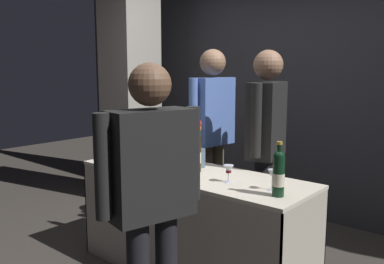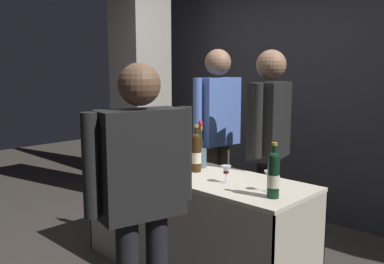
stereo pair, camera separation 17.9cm
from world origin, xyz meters
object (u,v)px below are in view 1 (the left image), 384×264
concrete_pillar (130,82)px  flower_vase (199,155)px  vendor_presenter (266,135)px  display_bottle_0 (156,153)px  wine_glass_mid (117,149)px  taster_foreground_right (151,187)px  wine_glass_near_taster (229,170)px  tasting_table (192,205)px  wine_glass_near_vendor (272,175)px  featured_wine_bottle (129,139)px

concrete_pillar → flower_vase: concrete_pillar is taller
concrete_pillar → vendor_presenter: concrete_pillar is taller
concrete_pillar → vendor_presenter: 2.14m
flower_vase → display_bottle_0: bearing=-107.3°
wine_glass_mid → taster_foreground_right: taster_foreground_right is taller
wine_glass_near_taster → taster_foreground_right: 0.79m
tasting_table → display_bottle_0: bearing=-128.8°
wine_glass_near_vendor → vendor_presenter: vendor_presenter is taller
tasting_table → flower_vase: size_ratio=4.95×
wine_glass_near_vendor → flower_vase: 0.76m
wine_glass_mid → display_bottle_0: bearing=-9.4°
wine_glass_mid → taster_foreground_right: bearing=-31.9°
wine_glass_mid → wine_glass_near_vendor: bearing=3.9°
display_bottle_0 → vendor_presenter: bearing=61.9°
tasting_table → wine_glass_near_vendor: (0.69, -0.02, 0.35)m
flower_vase → concrete_pillar: bearing=154.4°
tasting_table → vendor_presenter: size_ratio=1.08×
concrete_pillar → vendor_presenter: (2.07, -0.38, -0.37)m
tasting_table → display_bottle_0: (-0.17, -0.21, 0.41)m
vendor_presenter → flower_vase: bearing=-48.8°
wine_glass_near_taster → featured_wine_bottle: bearing=173.5°
tasting_table → concrete_pillar: bearing=151.3°
concrete_pillar → wine_glass_near_vendor: 2.74m
tasting_table → wine_glass_near_vendor: bearing=-1.9°
concrete_pillar → taster_foreground_right: size_ratio=1.77×
flower_vase → wine_glass_near_vendor: bearing=-13.0°
display_bottle_0 → taster_foreground_right: 0.88m
wine_glass_near_taster → flower_vase: size_ratio=0.32×
vendor_presenter → taster_foreground_right: bearing=-6.7°
wine_glass_near_vendor → wine_glass_mid: (-1.40, -0.10, 0.00)m
flower_vase → vendor_presenter: 0.58m
concrete_pillar → wine_glass_near_vendor: bearing=-22.1°
wine_glass_near_vendor → tasting_table: bearing=178.1°
wine_glass_near_vendor → taster_foreground_right: taster_foreground_right is taller
concrete_pillar → wine_glass_near_taster: size_ratio=23.84×
tasting_table → flower_vase: bearing=110.8°
wine_glass_mid → taster_foreground_right: 1.36m
tasting_table → featured_wine_bottle: featured_wine_bottle is taller
wine_glass_near_vendor → display_bottle_0: bearing=-167.6°
display_bottle_0 → wine_glass_near_vendor: display_bottle_0 is taller
tasting_table → vendor_presenter: 0.83m
display_bottle_0 → wine_glass_mid: size_ratio=2.54×
display_bottle_0 → wine_glass_near_vendor: size_ratio=2.59×
wine_glass_near_vendor → wine_glass_mid: 1.41m
concrete_pillar → featured_wine_bottle: 1.43m
wine_glass_near_taster → taster_foreground_right: size_ratio=0.07×
concrete_pillar → wine_glass_near_vendor: (2.49, -1.01, -0.51)m
display_bottle_0 → wine_glass_near_taster: size_ratio=2.92×
concrete_pillar → wine_glass_mid: bearing=-45.5°
tasting_table → wine_glass_near_vendor: 0.77m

